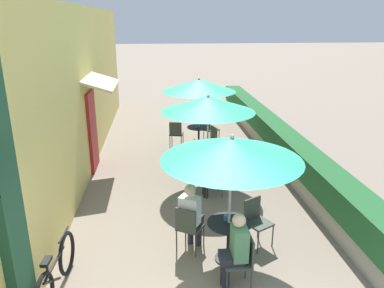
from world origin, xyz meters
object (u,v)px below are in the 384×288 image
(bicycle_leaning, at_px, (56,273))
(patio_table_far, at_px, (199,133))
(seated_patron_near_right, at_px, (235,248))
(cafe_chair_far_right, at_px, (210,127))
(patio_umbrella_far, at_px, (199,85))
(seated_patron_near_left, at_px, (191,214))
(patio_table_mid, at_px, (207,164))
(cafe_chair_far_back, at_px, (176,133))
(cafe_chair_near_back, at_px, (256,218))
(coffee_cup_far, at_px, (197,126))
(cafe_chair_near_left, at_px, (188,225))
(cafe_chair_near_right, at_px, (242,258))
(cafe_chair_mid_left, at_px, (216,174))
(seated_patron_mid_left, at_px, (212,167))
(patio_umbrella_near, at_px, (232,149))
(patio_table_near, at_px, (229,234))
(patio_umbrella_mid, at_px, (208,104))
(cafe_chair_far_left, at_px, (211,139))
(cafe_chair_mid_right, at_px, (199,154))
(coffee_cup_near, at_px, (226,218))
(coffee_cup_mid, at_px, (205,156))

(bicycle_leaning, bearing_deg, patio_table_far, 70.61)
(seated_patron_near_right, xyz_separation_m, cafe_chair_far_right, (0.60, 6.99, -0.17))
(patio_table_far, xyz_separation_m, patio_umbrella_far, (0.00, 0.00, 1.49))
(seated_patron_near_left, xyz_separation_m, patio_table_mid, (0.65, 2.76, -0.19))
(seated_patron_near_left, bearing_deg, patio_table_mid, 106.87)
(patio_umbrella_far, bearing_deg, cafe_chair_far_back, 173.30)
(cafe_chair_near_back, xyz_separation_m, coffee_cup_far, (-0.50, 5.20, 0.24))
(cafe_chair_near_left, distance_m, cafe_chair_near_right, 1.22)
(seated_patron_near_right, bearing_deg, patio_umbrella_far, -1.43)
(cafe_chair_mid_left, distance_m, seated_patron_mid_left, 0.20)
(patio_umbrella_near, bearing_deg, patio_table_near, -104.04)
(seated_patron_mid_left, relative_size, cafe_chair_far_back, 1.44)
(seated_patron_near_left, xyz_separation_m, patio_table_far, (0.73, 5.34, -0.19))
(patio_table_near, distance_m, seated_patron_near_left, 0.73)
(cafe_chair_far_right, xyz_separation_m, bicycle_leaning, (-3.22, -6.88, -0.16))
(patio_umbrella_mid, height_order, seated_patron_mid_left, patio_umbrella_mid)
(coffee_cup_far, bearing_deg, cafe_chair_far_left, -56.24)
(seated_patron_mid_left, distance_m, coffee_cup_far, 3.17)
(bicycle_leaning, bearing_deg, cafe_chair_far_back, 76.35)
(cafe_chair_near_left, height_order, bicycle_leaning, cafe_chair_near_left)
(patio_table_mid, distance_m, patio_umbrella_mid, 1.49)
(cafe_chair_near_right, relative_size, cafe_chair_mid_right, 1.00)
(cafe_chair_near_left, distance_m, seated_patron_mid_left, 2.27)
(patio_table_near, bearing_deg, patio_table_mid, 88.81)
(cafe_chair_mid_right, bearing_deg, seated_patron_mid_left, 1.68)
(seated_patron_mid_left, bearing_deg, seated_patron_near_left, 159.24)
(coffee_cup_near, bearing_deg, patio_table_mid, 88.05)
(seated_patron_near_left, xyz_separation_m, cafe_chair_far_back, (0.03, 5.42, -0.17))
(seated_patron_near_right, height_order, cafe_chair_mid_left, seated_patron_near_right)
(cafe_chair_mid_left, bearing_deg, patio_umbrella_near, 172.74)
(cafe_chair_near_right, distance_m, patio_umbrella_far, 6.59)
(seated_patron_near_right, bearing_deg, coffee_cup_far, -0.75)
(patio_table_near, height_order, patio_umbrella_near, patio_umbrella_near)
(bicycle_leaning, bearing_deg, cafe_chair_mid_left, 51.50)
(cafe_chair_mid_left, bearing_deg, patio_umbrella_far, -2.47)
(seated_patron_near_left, bearing_deg, patio_umbrella_near, -2.89)
(coffee_cup_mid, relative_size, cafe_chair_far_right, 0.10)
(seated_patron_near_right, distance_m, patio_table_far, 6.43)
(patio_umbrella_mid, relative_size, cafe_chair_far_left, 2.55)
(patio_umbrella_far, bearing_deg, patio_table_far, -90.00)
(cafe_chair_mid_left, xyz_separation_m, coffee_cup_mid, (-0.20, 0.55, 0.24))
(coffee_cup_near, relative_size, coffee_cup_far, 1.00)
(cafe_chair_far_left, xyz_separation_m, cafe_chair_far_back, (-0.98, 0.73, 0.00))
(seated_patron_near_left, height_order, patio_table_mid, seated_patron_near_left)
(coffee_cup_far, bearing_deg, patio_table_mid, -90.03)
(cafe_chair_mid_left, height_order, coffee_cup_far, cafe_chair_mid_left)
(patio_umbrella_mid, bearing_deg, seated_patron_near_right, -91.53)
(seated_patron_near_left, bearing_deg, cafe_chair_near_left, -90.00)
(patio_umbrella_mid, relative_size, cafe_chair_mid_left, 2.55)
(cafe_chair_mid_left, distance_m, patio_table_far, 3.28)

